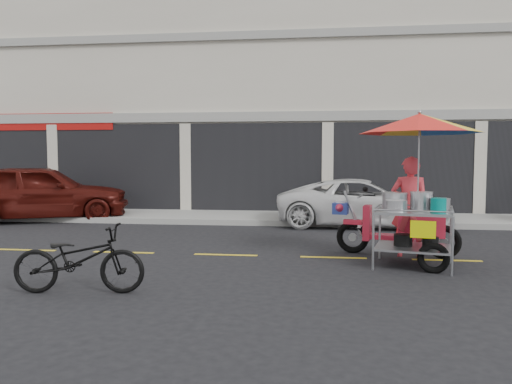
# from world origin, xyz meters

# --- Properties ---
(ground) EXTENTS (90.00, 90.00, 0.00)m
(ground) POSITION_xyz_m (0.00, 0.00, 0.00)
(ground) COLOR black
(sidewalk) EXTENTS (45.00, 3.00, 0.15)m
(sidewalk) POSITION_xyz_m (0.00, 5.50, 0.07)
(sidewalk) COLOR gray
(sidewalk) RESTS_ON ground
(shophouse_block) EXTENTS (36.00, 8.11, 10.40)m
(shophouse_block) POSITION_xyz_m (2.82, 10.59, 4.24)
(shophouse_block) COLOR beige
(shophouse_block) RESTS_ON ground
(centerline) EXTENTS (42.00, 0.10, 0.01)m
(centerline) POSITION_xyz_m (0.00, 0.00, 0.00)
(centerline) COLOR gold
(centerline) RESTS_ON ground
(maroon_sedan) EXTENTS (5.21, 3.65, 1.65)m
(maroon_sedan) POSITION_xyz_m (-8.21, 4.35, 0.82)
(maroon_sedan) COLOR #3F0D08
(maroon_sedan) RESTS_ON ground
(white_pickup) EXTENTS (4.62, 2.31, 1.26)m
(white_pickup) POSITION_xyz_m (0.90, 4.35, 0.63)
(white_pickup) COLOR silver
(white_pickup) RESTS_ON ground
(near_bicycle) EXTENTS (1.83, 0.83, 0.93)m
(near_bicycle) POSITION_xyz_m (-3.48, -2.82, 0.46)
(near_bicycle) COLOR black
(near_bicycle) RESTS_ON ground
(food_vendor_rig) EXTENTS (2.60, 2.48, 2.62)m
(food_vendor_rig) POSITION_xyz_m (1.35, -0.23, 1.64)
(food_vendor_rig) COLOR black
(food_vendor_rig) RESTS_ON ground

